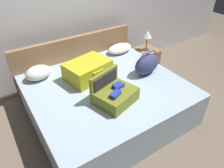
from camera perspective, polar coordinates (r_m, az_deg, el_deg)
ground_plane at (r=2.93m, az=2.87°, el=-12.45°), size 12.00×12.00×0.00m
back_wall at (r=3.55m, az=-13.15°, el=20.17°), size 8.00×0.10×2.60m
bed at (r=3.00m, az=-1.45°, el=-4.37°), size 2.01×1.84×0.52m
headboard at (r=3.61m, az=-9.62°, el=6.10°), size 2.05×0.08×0.89m
hard_case_large at (r=2.94m, az=-6.67°, el=3.82°), size 0.67×0.54×0.25m
hard_case_medium at (r=2.51m, az=0.71°, el=-2.70°), size 0.56×0.51×0.35m
duffel_bag at (r=3.06m, az=9.51°, el=5.40°), size 0.47×0.29×0.35m
pillow_near_headboard at (r=3.10m, az=-19.52°, el=2.93°), size 0.39×0.31×0.19m
pillow_center_head at (r=3.68m, az=2.14°, el=9.70°), size 0.50×0.33×0.14m
nightstand at (r=4.12m, az=8.94°, el=6.48°), size 0.44×0.40×0.44m
table_lamp at (r=3.91m, az=9.63°, el=13.03°), size 0.17×0.17×0.37m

